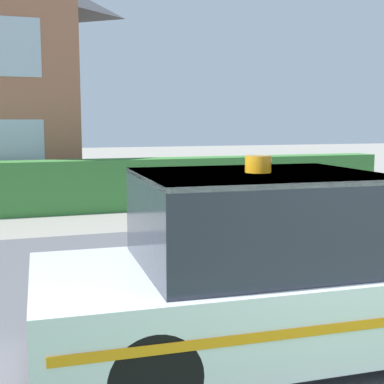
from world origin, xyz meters
TOP-DOWN VIEW (x-y plane):
  - road_strip at (0.00, 4.48)m, footprint 28.00×6.59m
  - garden_hedge at (-0.38, 10.25)m, footprint 13.23×0.71m
  - police_car at (-0.45, 2.40)m, footprint 4.11×1.87m

SIDE VIEW (x-z plane):
  - road_strip at x=0.00m, z-range 0.00..0.01m
  - garden_hedge at x=-0.38m, z-range 0.00..1.14m
  - police_car at x=-0.45m, z-range -0.12..1.56m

